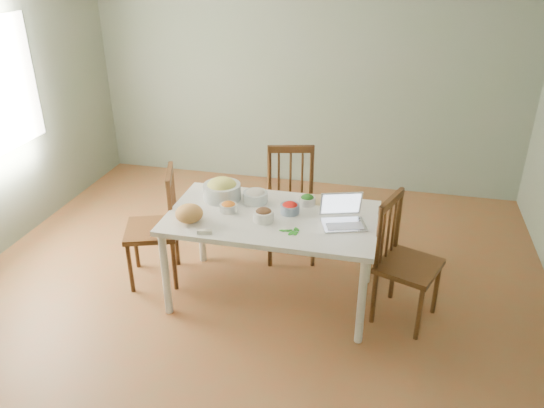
% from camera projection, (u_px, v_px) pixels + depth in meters
% --- Properties ---
extents(floor, '(5.00, 5.00, 0.00)m').
position_uv_depth(floor, '(249.00, 298.00, 4.44)').
color(floor, brown).
rests_on(floor, ground).
extents(wall_back, '(5.00, 0.00, 2.70)m').
position_uv_depth(wall_back, '(306.00, 72.00, 6.01)').
color(wall_back, gray).
rests_on(wall_back, ground).
extents(dining_table, '(1.63, 0.92, 0.76)m').
position_uv_depth(dining_table, '(272.00, 257.00, 4.30)').
color(dining_table, white).
rests_on(dining_table, floor).
extents(chair_far, '(0.55, 0.53, 1.03)m').
position_uv_depth(chair_far, '(291.00, 206.00, 4.83)').
color(chair_far, '#34210C').
rests_on(chair_far, floor).
extents(chair_left, '(0.55, 0.57, 1.02)m').
position_uv_depth(chair_left, '(151.00, 227.00, 4.49)').
color(chair_left, '#34210C').
rests_on(chair_left, floor).
extents(chair_right, '(0.55, 0.56, 1.01)m').
position_uv_depth(chair_right, '(409.00, 263.00, 4.00)').
color(chair_right, '#34210C').
rests_on(chair_right, floor).
extents(bread_boule, '(0.27, 0.27, 0.14)m').
position_uv_depth(bread_boule, '(189.00, 213.00, 4.01)').
color(bread_boule, tan).
rests_on(bread_boule, dining_table).
extents(butter_stick, '(0.11, 0.05, 0.03)m').
position_uv_depth(butter_stick, '(205.00, 232.00, 3.87)').
color(butter_stick, beige).
rests_on(butter_stick, dining_table).
extents(bowl_squash, '(0.34, 0.34, 0.18)m').
position_uv_depth(bowl_squash, '(222.00, 189.00, 4.36)').
color(bowl_squash, '#C1BC56').
rests_on(bowl_squash, dining_table).
extents(bowl_carrot, '(0.17, 0.17, 0.08)m').
position_uv_depth(bowl_carrot, '(228.00, 207.00, 4.18)').
color(bowl_carrot, orange).
rests_on(bowl_carrot, dining_table).
extents(bowl_onion, '(0.25, 0.25, 0.11)m').
position_uv_depth(bowl_onion, '(255.00, 196.00, 4.33)').
color(bowl_onion, beige).
rests_on(bowl_onion, dining_table).
extents(bowl_mushroom, '(0.16, 0.16, 0.10)m').
position_uv_depth(bowl_mushroom, '(264.00, 215.00, 4.03)').
color(bowl_mushroom, '#40250D').
rests_on(bowl_mushroom, dining_table).
extents(bowl_redpep, '(0.19, 0.19, 0.09)m').
position_uv_depth(bowl_redpep, '(290.00, 208.00, 4.15)').
color(bowl_redpep, red).
rests_on(bowl_redpep, dining_table).
extents(bowl_broccoli, '(0.16, 0.16, 0.08)m').
position_uv_depth(bowl_broccoli, '(307.00, 200.00, 4.29)').
color(bowl_broccoli, '#153B14').
rests_on(bowl_broccoli, dining_table).
extents(flatbread, '(0.18, 0.18, 0.02)m').
position_uv_depth(flatbread, '(319.00, 200.00, 4.36)').
color(flatbread, beige).
rests_on(flatbread, dining_table).
extents(basil_bunch, '(0.17, 0.17, 0.02)m').
position_uv_depth(basil_bunch, '(289.00, 230.00, 3.90)').
color(basil_bunch, '#126D16').
rests_on(basil_bunch, dining_table).
extents(laptop, '(0.39, 0.36, 0.22)m').
position_uv_depth(laptop, '(345.00, 213.00, 3.93)').
color(laptop, silver).
rests_on(laptop, dining_table).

